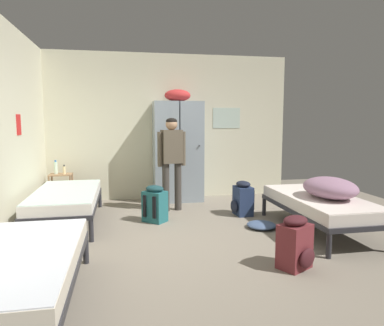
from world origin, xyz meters
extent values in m
plane|color=gray|center=(0.00, 0.00, 0.00)|extent=(8.10, 8.10, 0.00)
cube|color=beige|center=(0.00, 2.56, 1.38)|extent=(4.67, 0.06, 2.76)
cube|color=#B7CCBC|center=(1.14, 2.53, 1.55)|extent=(0.55, 0.01, 0.40)
cube|color=red|center=(-2.27, 0.89, 1.45)|extent=(0.01, 0.20, 0.28)
cube|color=#8C99A3|center=(-0.11, 2.25, 0.93)|extent=(0.44, 0.52, 1.85)
cylinder|color=black|center=(0.01, 1.98, 1.05)|extent=(0.02, 0.03, 0.02)
cube|color=#8C99A3|center=(0.35, 2.25, 0.93)|extent=(0.44, 0.52, 1.85)
cylinder|color=black|center=(0.47, 1.98, 1.05)|extent=(0.02, 0.03, 0.02)
ellipsoid|color=red|center=(0.12, 2.25, 1.96)|extent=(0.48, 0.36, 0.22)
cylinder|color=#99704C|center=(-2.15, 2.08, 0.28)|extent=(0.03, 0.03, 0.55)
cylinder|color=#99704C|center=(-1.80, 2.08, 0.28)|extent=(0.03, 0.03, 0.55)
cylinder|color=#99704C|center=(-2.15, 2.35, 0.28)|extent=(0.03, 0.03, 0.55)
cylinder|color=#99704C|center=(-1.80, 2.35, 0.28)|extent=(0.03, 0.03, 0.55)
cube|color=#99704C|center=(-1.97, 2.21, 0.19)|extent=(0.38, 0.30, 0.02)
cube|color=#99704C|center=(-1.97, 2.21, 0.56)|extent=(0.38, 0.30, 0.02)
cylinder|color=#28282D|center=(-2.14, -0.55, 0.14)|extent=(0.06, 0.06, 0.28)
cylinder|color=#28282D|center=(-1.30, -0.55, 0.14)|extent=(0.06, 0.06, 0.28)
cube|color=#28282D|center=(-1.72, -1.47, 0.31)|extent=(0.90, 1.90, 0.06)
cube|color=beige|center=(-1.72, -1.47, 0.41)|extent=(0.87, 1.84, 0.14)
cube|color=silver|center=(-1.72, -1.47, 0.49)|extent=(0.86, 1.82, 0.01)
cylinder|color=#28282D|center=(2.14, 0.92, 0.14)|extent=(0.06, 0.06, 0.28)
cylinder|color=#28282D|center=(1.30, 0.92, 0.14)|extent=(0.06, 0.06, 0.28)
cylinder|color=#28282D|center=(1.30, -0.92, 0.14)|extent=(0.06, 0.06, 0.28)
cube|color=#28282D|center=(1.72, 0.00, 0.31)|extent=(0.90, 1.90, 0.06)
cube|color=silver|center=(1.72, 0.00, 0.41)|extent=(0.87, 1.84, 0.14)
cube|color=silver|center=(1.72, 0.00, 0.49)|extent=(0.86, 1.82, 0.01)
cylinder|color=#28282D|center=(-2.14, 0.14, 0.14)|extent=(0.06, 0.06, 0.28)
cylinder|color=#28282D|center=(-1.30, 0.14, 0.14)|extent=(0.06, 0.06, 0.28)
cylinder|color=#28282D|center=(-2.14, 1.98, 0.14)|extent=(0.06, 0.06, 0.28)
cylinder|color=#28282D|center=(-1.30, 1.98, 0.14)|extent=(0.06, 0.06, 0.28)
cube|color=#28282D|center=(-1.72, 1.06, 0.31)|extent=(0.90, 1.90, 0.06)
cube|color=silver|center=(-1.72, 1.06, 0.41)|extent=(0.87, 1.84, 0.14)
cube|color=silver|center=(-1.72, 1.06, 0.49)|extent=(0.86, 1.82, 0.01)
ellipsoid|color=gray|center=(1.78, -0.13, 0.63)|extent=(0.64, 0.84, 0.27)
cylinder|color=#3D3833|center=(0.01, 1.53, 0.40)|extent=(0.12, 0.12, 0.80)
cylinder|color=#3D3833|center=(-0.20, 1.49, 0.40)|extent=(0.12, 0.12, 0.80)
cube|color=brown|center=(-0.10, 1.51, 1.08)|extent=(0.37, 0.26, 0.55)
cylinder|color=brown|center=(0.10, 1.55, 1.04)|extent=(0.08, 0.08, 0.57)
cylinder|color=brown|center=(-0.30, 1.47, 1.04)|extent=(0.08, 0.08, 0.57)
sphere|color=tan|center=(-0.10, 1.51, 1.44)|extent=(0.20, 0.20, 0.20)
ellipsoid|color=black|center=(-0.10, 1.51, 1.49)|extent=(0.19, 0.19, 0.11)
cylinder|color=silver|center=(-2.05, 2.23, 0.68)|extent=(0.06, 0.06, 0.21)
cylinder|color=#2666B2|center=(-2.05, 2.23, 0.80)|extent=(0.03, 0.03, 0.03)
cylinder|color=beige|center=(-1.90, 2.17, 0.64)|extent=(0.05, 0.05, 0.14)
cylinder|color=black|center=(-1.90, 2.17, 0.72)|extent=(0.03, 0.03, 0.02)
cube|color=maroon|center=(0.81, -1.08, 0.23)|extent=(0.40, 0.37, 0.46)
ellipsoid|color=#42191E|center=(0.88, -1.21, 0.15)|extent=(0.25, 0.19, 0.20)
ellipsoid|color=#42191E|center=(0.81, -1.08, 0.50)|extent=(0.36, 0.33, 0.10)
cube|color=black|center=(0.67, -1.01, 0.25)|extent=(0.06, 0.05, 0.32)
cube|color=black|center=(0.82, -0.92, 0.25)|extent=(0.06, 0.05, 0.32)
cube|color=navy|center=(0.98, 1.01, 0.23)|extent=(0.26, 0.34, 0.46)
ellipsoid|color=black|center=(0.83, 1.00, 0.15)|extent=(0.10, 0.25, 0.20)
ellipsoid|color=black|center=(0.98, 1.01, 0.50)|extent=(0.24, 0.30, 0.10)
cube|color=black|center=(1.11, 1.11, 0.25)|extent=(0.03, 0.05, 0.32)
cube|color=black|center=(1.12, 0.93, 0.25)|extent=(0.03, 0.05, 0.32)
cube|color=#23666B|center=(-0.44, 0.89, 0.23)|extent=(0.40, 0.39, 0.46)
ellipsoid|color=#193D42|center=(-0.34, 1.01, 0.15)|extent=(0.23, 0.22, 0.20)
ellipsoid|color=#193D42|center=(-0.44, 0.89, 0.50)|extent=(0.36, 0.35, 0.10)
cube|color=black|center=(-0.47, 0.74, 0.25)|extent=(0.05, 0.05, 0.32)
cube|color=black|center=(-0.60, 0.85, 0.25)|extent=(0.05, 0.05, 0.32)
ellipsoid|color=#42567A|center=(1.00, 0.28, 0.04)|extent=(0.41, 0.42, 0.09)
camera|label=1|loc=(-0.90, -4.38, 1.52)|focal=33.76mm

